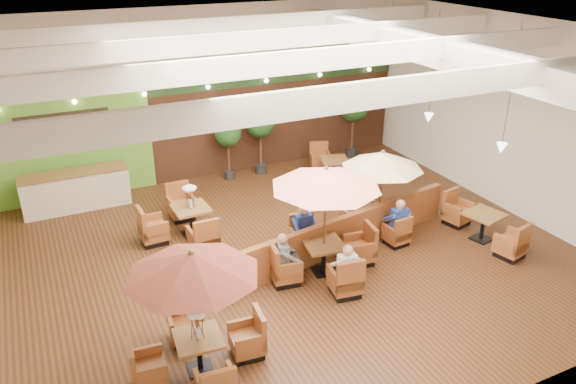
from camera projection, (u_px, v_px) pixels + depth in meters
room at (274, 103)px, 13.81m from camera, size 14.04×14.00×5.52m
service_counter at (76, 190)px, 16.44m from camera, size 3.00×0.75×1.18m
booth_divider at (341, 235)px, 14.15m from camera, size 7.15×1.42×1.00m
table_0 at (194, 291)px, 9.75m from camera, size 2.55×2.55×2.58m
table_1 at (325, 202)px, 12.74m from camera, size 2.76×2.76×2.75m
table_2 at (380, 173)px, 14.71m from camera, size 2.24×2.31×2.35m
table_3 at (182, 221)px, 14.92m from camera, size 1.86×2.77×1.60m
table_4 at (483, 227)px, 14.81m from camera, size 1.06×2.74×0.98m
table_5 at (334, 170)px, 18.42m from camera, size 1.09×2.73×0.97m
topiary_0 at (228, 136)px, 18.13m from camera, size 0.86×0.86×2.00m
topiary_1 at (260, 126)px, 18.50m from camera, size 0.97×0.97×2.25m
topiary_2 at (354, 110)px, 19.88m from camera, size 1.01×1.01×2.36m
diner_0 at (346, 265)px, 12.36m from camera, size 0.43×0.37×0.84m
diner_1 at (304, 226)px, 14.01m from camera, size 0.43×0.34×0.86m
diner_2 at (285, 254)px, 12.79m from camera, size 0.40×0.45×0.84m
diner_3 at (398, 218)px, 14.41m from camera, size 0.42×0.33×0.85m
diner_4 at (398, 219)px, 14.42m from camera, size 0.39×0.32×0.79m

